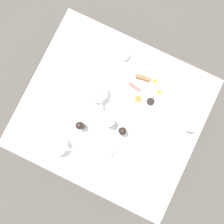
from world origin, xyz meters
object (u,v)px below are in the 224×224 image
teapot_far (58,146)px  knife_by_plate (61,97)px  fork_spare (113,181)px  water_glass_tall (190,126)px  pepper_grinder (80,126)px  teapot_near (98,93)px  wine_glass_spare (142,175)px  creamer_jug (107,152)px  breakfast_plate (147,89)px  water_glass_short (109,122)px  salt_grinder (122,131)px  spoon_for_tea (65,61)px  fork_by_plate (157,135)px  teacup_with_saucer_left (150,199)px  teacup_with_saucer_right (124,54)px

teapot_far → knife_by_plate: size_ratio=1.13×
knife_by_plate → fork_spare: bearing=58.1°
water_glass_tall → pepper_grinder: bearing=-64.5°
teapot_near → teapot_far: size_ratio=0.80×
wine_glass_spare → creamer_jug: (-0.03, -0.25, -0.03)m
breakfast_plate → teapot_far: teapot_far is taller
breakfast_plate → pepper_grinder: (0.39, -0.27, 0.06)m
breakfast_plate → water_glass_short: (0.29, -0.12, 0.05)m
water_glass_short → knife_by_plate: water_glass_short is taller
breakfast_plate → creamer_jug: size_ratio=3.43×
water_glass_tall → knife_by_plate: 0.82m
water_glass_short → wine_glass_spare: (0.20, 0.32, -0.01)m
water_glass_tall → salt_grinder: 0.41m
pepper_grinder → spoon_for_tea: size_ratio=0.75×
fork_spare → breakfast_plate: bearing=-175.0°
teapot_near → fork_by_plate: 0.45m
fork_by_plate → spoon_for_tea: bearing=-103.4°
teacup_with_saucer_left → creamer_jug: teacup_with_saucer_left is taller
teacup_with_saucer_right → water_glass_tall: (0.24, 0.56, 0.03)m
water_glass_tall → teapot_near: bearing=-84.4°
salt_grinder → fork_by_plate: 0.23m
breakfast_plate → salt_grinder: (0.31, -0.03, 0.06)m
teacup_with_saucer_right → creamer_jug: size_ratio=1.79×
teapot_far → knife_by_plate: (-0.27, -0.13, -0.05)m
teacup_with_saucer_left → pepper_grinder: pepper_grinder is taller
water_glass_short → spoon_for_tea: 0.49m
knife_by_plate → fork_spare: (0.33, 0.52, -0.00)m
wine_glass_spare → salt_grinder: 0.29m
teapot_far → spoon_for_tea: bearing=-76.2°
teacup_with_saucer_left → pepper_grinder: bearing=-110.5°
teapot_near → fork_by_plate: (0.07, 0.45, -0.05)m
fork_spare → water_glass_tall: bearing=151.4°
knife_by_plate → teapot_near: bearing=121.1°
water_glass_short → teapot_near: bearing=-133.3°
teapot_far → salt_grinder: teapot_far is taller
water_glass_short → fork_by_plate: size_ratio=0.72×
creamer_jug → pepper_grinder: 0.23m
teacup_with_saucer_right → salt_grinder: size_ratio=1.27×
fork_by_plate → fork_spare: size_ratio=1.03×
teacup_with_saucer_left → water_glass_short: (-0.31, -0.43, 0.03)m
teapot_far → salt_grinder: bearing=-150.9°
wine_glass_spare → salt_grinder: bearing=-130.0°
creamer_jug → fork_by_plate: (-0.23, 0.23, -0.03)m
fork_by_plate → breakfast_plate: bearing=-142.2°
water_glass_tall → fork_by_plate: 0.21m
knife_by_plate → water_glass_short: bearing=88.7°
teacup_with_saucer_left → wine_glass_spare: 0.16m
fork_spare → pepper_grinder: bearing=-124.3°
teacup_with_saucer_left → fork_spare: size_ratio=0.94×
teacup_with_saucer_left → wine_glass_spare: bearing=-134.9°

